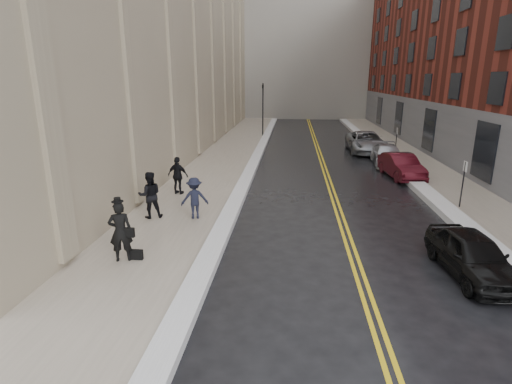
% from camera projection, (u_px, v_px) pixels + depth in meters
% --- Properties ---
extents(ground, '(160.00, 160.00, 0.00)m').
position_uv_depth(ground, '(275.00, 294.00, 10.93)').
color(ground, black).
rests_on(ground, ground).
extents(sidewalk_left, '(4.00, 64.00, 0.15)m').
position_uv_depth(sidewalk_left, '(219.00, 165.00, 26.62)').
color(sidewalk_left, gray).
rests_on(sidewalk_left, ground).
extents(sidewalk_right, '(3.00, 64.00, 0.15)m').
position_uv_depth(sidewalk_right, '(427.00, 170.00, 25.43)').
color(sidewalk_right, gray).
rests_on(sidewalk_right, ground).
extents(lane_stripe_a, '(0.12, 64.00, 0.01)m').
position_uv_depth(lane_stripe_a, '(323.00, 169.00, 26.03)').
color(lane_stripe_a, gold).
rests_on(lane_stripe_a, ground).
extents(lane_stripe_b, '(0.12, 64.00, 0.01)m').
position_uv_depth(lane_stripe_b, '(326.00, 169.00, 26.01)').
color(lane_stripe_b, gold).
rests_on(lane_stripe_b, ground).
extents(snow_ridge_left, '(0.70, 60.80, 0.26)m').
position_uv_depth(snow_ridge_left, '(253.00, 165.00, 26.40)').
color(snow_ridge_left, white).
rests_on(snow_ridge_left, ground).
extents(snow_ridge_right, '(0.85, 60.80, 0.30)m').
position_uv_depth(snow_ridge_right, '(398.00, 168.00, 25.57)').
color(snow_ridge_right, white).
rests_on(snow_ridge_right, ground).
extents(traffic_signal, '(0.18, 0.15, 5.20)m').
position_uv_depth(traffic_signal, '(263.00, 106.00, 39.02)').
color(traffic_signal, black).
rests_on(traffic_signal, ground).
extents(parking_sign_near, '(0.06, 0.35, 2.23)m').
position_uv_depth(parking_sign_near, '(463.00, 181.00, 17.52)').
color(parking_sign_near, black).
rests_on(parking_sign_near, ground).
extents(parking_sign_far, '(0.06, 0.35, 2.23)m').
position_uv_depth(parking_sign_far, '(396.00, 140.00, 29.00)').
color(parking_sign_far, black).
rests_on(parking_sign_far, ground).
extents(car_black, '(1.88, 4.00, 1.32)m').
position_uv_depth(car_black, '(472.00, 255.00, 11.81)').
color(car_black, black).
rests_on(car_black, ground).
extents(car_maroon, '(2.04, 4.45, 1.41)m').
position_uv_depth(car_maroon, '(401.00, 166.00, 23.50)').
color(car_maroon, '#440C15').
rests_on(car_maroon, ground).
extents(car_silver_near, '(2.19, 4.74, 1.34)m').
position_uv_depth(car_silver_near, '(387.00, 155.00, 26.99)').
color(car_silver_near, '#B0B2B8').
rests_on(car_silver_near, ground).
extents(car_silver_far, '(2.73, 5.83, 1.61)m').
position_uv_depth(car_silver_far, '(366.00, 142.00, 31.56)').
color(car_silver_far, gray).
rests_on(car_silver_far, ground).
extents(pedestrian_main, '(0.81, 0.65, 1.94)m').
position_uv_depth(pedestrian_main, '(120.00, 232.00, 12.37)').
color(pedestrian_main, black).
rests_on(pedestrian_main, sidewalk_left).
extents(pedestrian_a, '(1.14, 1.03, 1.93)m').
position_uv_depth(pedestrian_a, '(150.00, 195.00, 16.25)').
color(pedestrian_a, black).
rests_on(pedestrian_a, sidewalk_left).
extents(pedestrian_b, '(1.24, 0.92, 1.71)m').
position_uv_depth(pedestrian_b, '(195.00, 198.00, 16.20)').
color(pedestrian_b, black).
rests_on(pedestrian_b, sidewalk_left).
extents(pedestrian_c, '(1.17, 0.71, 1.86)m').
position_uv_depth(pedestrian_c, '(178.00, 176.00, 19.61)').
color(pedestrian_c, black).
rests_on(pedestrian_c, sidewalk_left).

